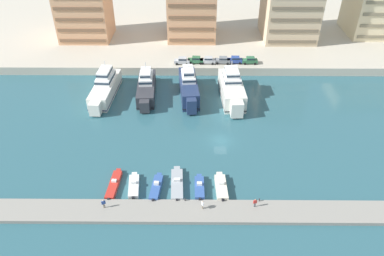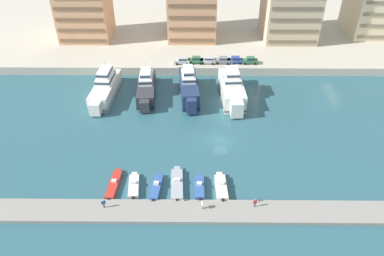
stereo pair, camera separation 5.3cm
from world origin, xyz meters
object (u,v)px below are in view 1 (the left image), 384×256
at_px(motorboat_blue_center, 199,188).
at_px(car_green_center_right, 250,60).
at_px(motorboat_blue_mid_left, 156,187).
at_px(car_silver_mid_left, 208,60).
at_px(motorboat_white_left, 134,186).
at_px(car_silver_far_left, 182,60).
at_px(car_green_left, 196,60).
at_px(motorboat_cream_center_right, 221,187).
at_px(pedestrian_far_side, 255,202).
at_px(yacht_charcoal_left, 146,87).
at_px(motorboat_grey_center_left, 177,184).
at_px(car_blue_center, 235,60).
at_px(pedestrian_near_edge, 104,203).
at_px(yacht_navy_mid_left, 189,87).
at_px(motorboat_red_far_left, 114,185).
at_px(car_grey_center_left, 223,60).
at_px(yacht_ivory_far_left, 105,87).
at_px(yacht_ivory_center_left, 232,89).
at_px(pedestrian_mid_deck, 203,204).

bearing_deg(motorboat_blue_center, car_green_center_right, 73.01).
relative_size(motorboat_blue_mid_left, car_silver_mid_left, 1.61).
relative_size(motorboat_white_left, car_silver_far_left, 1.54).
height_order(car_silver_far_left, car_green_left, same).
xyz_separation_m(motorboat_cream_center_right, pedestrian_far_side, (5.15, -4.44, 1.07)).
distance_m(yacht_charcoal_left, motorboat_white_left, 31.99).
xyz_separation_m(motorboat_grey_center_left, car_blue_center, (13.71, 44.40, 2.72)).
distance_m(car_silver_mid_left, pedestrian_near_edge, 52.99).
relative_size(motorboat_grey_center_left, car_silver_far_left, 2.06).
bearing_deg(yacht_navy_mid_left, motorboat_red_far_left, -112.11).
bearing_deg(car_grey_center_left, motorboat_blue_center, -98.30).
bearing_deg(yacht_ivory_far_left, yacht_navy_mid_left, -0.25).
distance_m(car_silver_mid_left, car_blue_center, 7.20).
bearing_deg(yacht_navy_mid_left, motorboat_blue_mid_left, -99.17).
bearing_deg(yacht_ivory_far_left, car_silver_mid_left, 28.18).
distance_m(yacht_ivory_center_left, car_silver_mid_left, 15.16).
xyz_separation_m(yacht_ivory_center_left, pedestrian_near_edge, (-23.26, -35.60, -0.89)).
xyz_separation_m(yacht_charcoal_left, motorboat_red_far_left, (-2.38, -31.52, -1.71)).
height_order(car_silver_far_left, car_green_center_right, same).
relative_size(yacht_navy_mid_left, yacht_ivory_center_left, 0.96).
bearing_deg(car_green_center_right, yacht_charcoal_left, -153.97).
distance_m(yacht_charcoal_left, pedestrian_far_side, 42.40).
xyz_separation_m(yacht_ivory_center_left, pedestrian_mid_deck, (-7.43, -35.69, -0.92)).
relative_size(yacht_ivory_center_left, motorboat_red_far_left, 2.36).
relative_size(motorboat_cream_center_right, pedestrian_mid_deck, 4.09).
bearing_deg(car_blue_center, pedestrian_mid_deck, -100.58).
distance_m(motorboat_blue_mid_left, motorboat_grey_center_left, 3.64).
relative_size(motorboat_blue_center, pedestrian_mid_deck, 3.64).
bearing_deg(yacht_ivory_center_left, yacht_navy_mid_left, 175.54).
bearing_deg(pedestrian_mid_deck, motorboat_blue_center, 95.35).
bearing_deg(motorboat_white_left, car_grey_center_left, 68.19).
distance_m(yacht_ivory_far_left, car_green_left, 25.54).
bearing_deg(motorboat_white_left, yacht_ivory_center_left, 57.82).
xyz_separation_m(motorboat_red_far_left, pedestrian_mid_deck, (15.30, -5.58, 1.21)).
bearing_deg(yacht_charcoal_left, pedestrian_near_edge, -94.51).
distance_m(motorboat_grey_center_left, pedestrian_far_side, 13.87).
xyz_separation_m(car_green_left, car_silver_mid_left, (3.21, -0.17, 0.00)).
height_order(yacht_ivory_far_left, motorboat_grey_center_left, yacht_ivory_far_left).
bearing_deg(yacht_charcoal_left, yacht_ivory_far_left, -176.88).
bearing_deg(motorboat_white_left, car_blue_center, 64.83).
distance_m(motorboat_blue_center, car_silver_mid_left, 45.27).
xyz_separation_m(car_silver_mid_left, car_grey_center_left, (3.96, 0.04, 0.00)).
distance_m(yacht_charcoal_left, yacht_navy_mid_left, 10.20).
bearing_deg(yacht_ivory_center_left, car_silver_far_left, 131.03).
bearing_deg(motorboat_white_left, car_silver_far_left, 80.90).
bearing_deg(pedestrian_far_side, car_green_center_right, 84.32).
height_order(yacht_charcoal_left, car_green_left, yacht_charcoal_left).
xyz_separation_m(yacht_navy_mid_left, car_grey_center_left, (8.88, 13.45, 0.64)).
xyz_separation_m(motorboat_blue_center, car_grey_center_left, (6.58, 45.15, 2.63)).
bearing_deg(car_green_left, motorboat_cream_center_right, -84.55).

